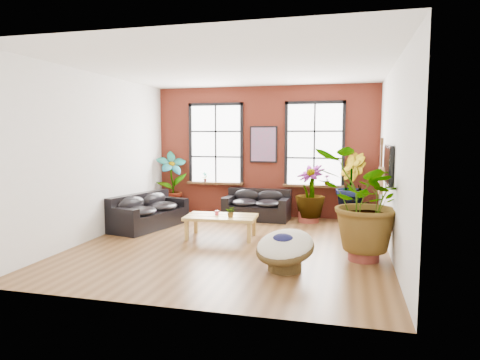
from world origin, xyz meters
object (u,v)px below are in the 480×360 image
object	(u,v)px
sofa_left	(148,212)
coffee_table	(221,218)
sofa_back	(257,206)
papasan_chair	(285,248)

from	to	relation	value
sofa_left	coffee_table	distance (m)	2.08
sofa_back	coffee_table	bearing A→B (deg)	-96.68
sofa_back	coffee_table	distance (m)	2.21
sofa_back	coffee_table	size ratio (longest dim) A/B	1.11
sofa_left	papasan_chair	world-z (taller)	sofa_left
sofa_left	papasan_chair	xyz separation A→B (m)	(3.65, -2.46, 0.01)
coffee_table	sofa_back	bearing A→B (deg)	77.66
sofa_back	papasan_chair	distance (m)	4.28
sofa_back	sofa_left	size ratio (longest dim) A/B	0.79
sofa_back	sofa_left	world-z (taller)	sofa_left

